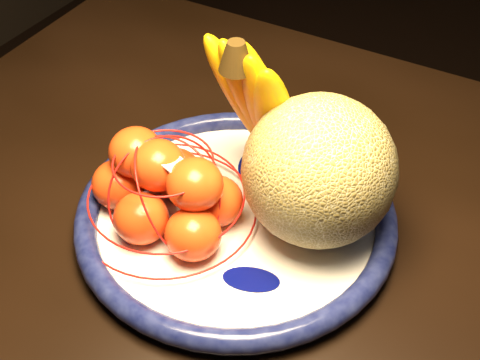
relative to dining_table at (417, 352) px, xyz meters
The scene contains 6 objects.
dining_table is the anchor object (origin of this frame).
fruit_bowl 0.28m from the dining_table, behind, with size 0.40×0.40×0.03m.
cantaloupe 0.26m from the dining_table, 166.90° to the left, with size 0.18×0.18×0.18m, color olive.
banana_bunch 0.36m from the dining_table, 162.06° to the left, with size 0.15×0.15×0.24m.
mandarin_bag 0.36m from the dining_table, behind, with size 0.28×0.28×0.14m.
price_tag 0.38m from the dining_table, behind, with size 0.07×0.03×0.00m, color white.
Camera 1 is at (-0.02, -0.60, 1.42)m, focal length 50.00 mm.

